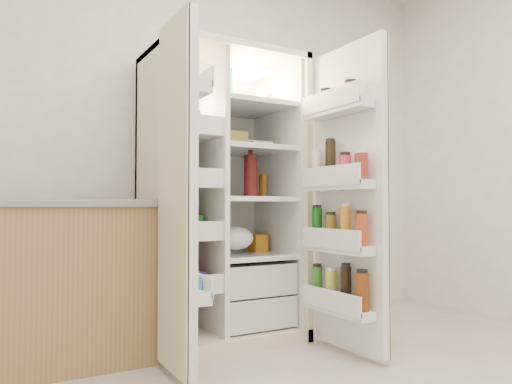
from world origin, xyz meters
TOP-DOWN VIEW (x-y plane):
  - wall_back at (0.00, 2.00)m, footprint 4.00×0.02m
  - refrigerator at (-0.03, 1.65)m, footprint 0.92×0.70m
  - freezer_door at (-0.54, 1.05)m, footprint 0.15×0.40m
  - fridge_door at (0.44, 0.96)m, footprint 0.17×0.58m
  - kitchen_counter at (-1.13, 1.59)m, footprint 1.20×0.64m

SIDE VIEW (x-z plane):
  - kitchen_counter at x=-1.13m, z-range 0.00..0.87m
  - refrigerator at x=-0.03m, z-range -0.16..1.64m
  - fridge_door at x=0.44m, z-range 0.01..1.73m
  - freezer_door at x=-0.54m, z-range 0.03..1.75m
  - wall_back at x=0.00m, z-range 0.00..2.70m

